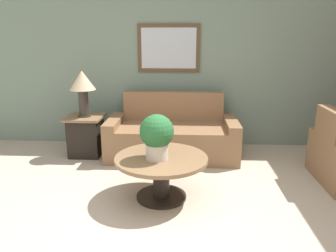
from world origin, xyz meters
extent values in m
plane|color=tan|center=(0.00, 0.00, 0.00)|extent=(20.00, 20.00, 0.00)
cube|color=slate|center=(0.00, 2.72, 1.30)|extent=(7.66, 0.06, 2.60)
cube|color=#4C3823|center=(-0.13, 2.68, 1.57)|extent=(0.98, 0.03, 0.74)
cube|color=#B2BCC6|center=(-0.13, 2.67, 1.57)|extent=(0.86, 0.01, 0.62)
cube|color=brown|center=(-0.04, 2.07, 0.24)|extent=(1.55, 0.90, 0.47)
cube|color=brown|center=(-0.04, 2.44, 0.70)|extent=(1.55, 0.16, 0.45)
cube|color=brown|center=(-0.90, 2.07, 0.29)|extent=(0.18, 0.90, 0.57)
cube|color=brown|center=(0.82, 2.07, 0.29)|extent=(0.18, 0.90, 0.57)
cube|color=brown|center=(1.89, 1.27, 0.70)|extent=(0.16, 0.60, 0.45)
cylinder|color=black|center=(-0.11, 0.75, 0.01)|extent=(0.56, 0.56, 0.03)
cylinder|color=black|center=(-0.11, 0.75, 0.24)|extent=(0.18, 0.18, 0.42)
cylinder|color=brown|center=(-0.11, 0.75, 0.47)|extent=(1.01, 1.01, 0.04)
cube|color=black|center=(-1.34, 2.07, 0.28)|extent=(0.45, 0.45, 0.57)
cube|color=brown|center=(-1.34, 2.07, 0.58)|extent=(0.53, 0.53, 0.03)
cylinder|color=#2D2823|center=(-1.34, 2.07, 0.61)|extent=(0.20, 0.20, 0.02)
cylinder|color=#2D2823|center=(-1.34, 2.07, 0.81)|extent=(0.14, 0.14, 0.38)
cone|color=tan|center=(-1.34, 2.07, 1.14)|extent=(0.38, 0.38, 0.28)
cylinder|color=beige|center=(-0.15, 0.69, 0.57)|extent=(0.24, 0.24, 0.17)
sphere|color=#235B2D|center=(-0.15, 0.69, 0.79)|extent=(0.36, 0.36, 0.36)
camera|label=1|loc=(0.15, -2.57, 1.75)|focal=35.00mm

